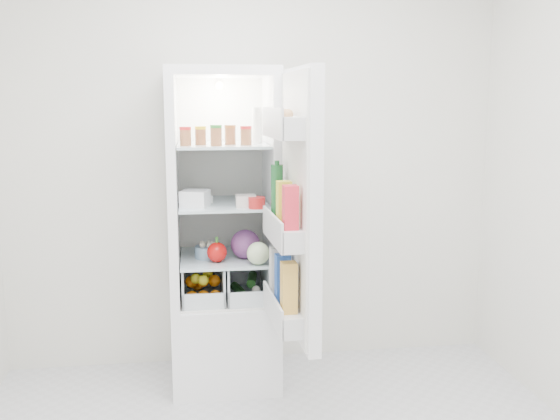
{
  "coord_description": "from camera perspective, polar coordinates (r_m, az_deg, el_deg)",
  "views": [
    {
      "loc": [
        -0.37,
        -2.28,
        1.61
      ],
      "look_at": [
        0.09,
        0.95,
        1.05
      ],
      "focal_mm": 40.0,
      "sensor_mm": 36.0,
      "label": 1
    }
  ],
  "objects": [
    {
      "name": "tub_white",
      "position": [
        3.39,
        -7.77,
        1.05
      ],
      "size": [
        0.17,
        0.17,
        0.09
      ],
      "primitive_type": "cube",
      "rotation": [
        0.0,
        0.0,
        -0.3
      ],
      "color": "white",
      "rests_on": "shelf_mid"
    },
    {
      "name": "foil_tray",
      "position": [
        3.53,
        -7.83,
        1.02
      ],
      "size": [
        0.2,
        0.17,
        0.04
      ],
      "primitive_type": "cube",
      "rotation": [
        0.0,
        0.0,
        0.29
      ],
      "color": "silver",
      "rests_on": "shelf_mid"
    },
    {
      "name": "shelf_top",
      "position": [
        3.48,
        -5.29,
        5.94
      ],
      "size": [
        0.49,
        0.53,
        0.02
      ],
      "primitive_type": "cube",
      "color": "silver",
      "rests_on": "refrigerator"
    },
    {
      "name": "fridge_door",
      "position": [
        2.98,
        1.42,
        -0.25
      ],
      "size": [
        0.2,
        0.6,
        1.3
      ],
      "rotation": [
        0.0,
        0.0,
        1.62
      ],
      "color": "white",
      "rests_on": "refrigerator"
    },
    {
      "name": "red_cabbage",
      "position": [
        3.5,
        -3.19,
        -3.13
      ],
      "size": [
        0.16,
        0.16,
        0.16
      ],
      "primitive_type": "sphere",
      "color": "#521C4B",
      "rests_on": "shelf_low"
    },
    {
      "name": "crisper_right",
      "position": [
        3.62,
        -3.15,
        -6.28
      ],
      "size": [
        0.23,
        0.46,
        0.22
      ],
      "primitive_type": null,
      "color": "silver",
      "rests_on": "refrigerator"
    },
    {
      "name": "refrigerator",
      "position": [
        3.66,
        -5.16,
        -5.24
      ],
      "size": [
        0.6,
        0.6,
        1.8
      ],
      "color": "white",
      "rests_on": "ground"
    },
    {
      "name": "veg_pile",
      "position": [
        3.63,
        -3.06,
        -7.0
      ],
      "size": [
        0.16,
        0.3,
        0.1
      ],
      "color": "#184A19",
      "rests_on": "refrigerator"
    },
    {
      "name": "salad_bag",
      "position": [
        3.37,
        -2.01,
        -3.98
      ],
      "size": [
        0.12,
        0.12,
        0.12
      ],
      "primitive_type": "sphere",
      "color": "beige",
      "rests_on": "shelf_low"
    },
    {
      "name": "squeeze_bottle",
      "position": [
        3.5,
        -2.11,
        7.74
      ],
      "size": [
        0.07,
        0.07,
        0.2
      ],
      "primitive_type": "cylinder",
      "rotation": [
        0.0,
        0.0,
        0.37
      ],
      "color": "silver",
      "rests_on": "shelf_top"
    },
    {
      "name": "shelf_mid",
      "position": [
        3.51,
        -5.21,
        0.56
      ],
      "size": [
        0.49,
        0.53,
        0.02
      ],
      "primitive_type": "cube",
      "color": "silver",
      "rests_on": "refrigerator"
    },
    {
      "name": "citrus_pile",
      "position": [
        3.58,
        -7.1,
        -6.9
      ],
      "size": [
        0.2,
        0.31,
        0.16
      ],
      "color": "orange",
      "rests_on": "refrigerator"
    },
    {
      "name": "room_walls",
      "position": [
        2.31,
        1.14,
        9.26
      ],
      "size": [
        3.02,
        3.02,
        2.61
      ],
      "color": "silver",
      "rests_on": "ground"
    },
    {
      "name": "crisper_left",
      "position": [
        3.61,
        -7.05,
        -6.4
      ],
      "size": [
        0.23,
        0.46,
        0.22
      ],
      "primitive_type": null,
      "color": "silver",
      "rests_on": "refrigerator"
    },
    {
      "name": "condiment_jars",
      "position": [
        3.35,
        -5.89,
        6.64
      ],
      "size": [
        0.38,
        0.16,
        0.08
      ],
      "color": "#B21919",
      "rests_on": "shelf_top"
    },
    {
      "name": "bell_pepper",
      "position": [
        3.44,
        -5.78,
        -3.86
      ],
      "size": [
        0.11,
        0.11,
        0.11
      ],
      "primitive_type": "sphere",
      "color": "red",
      "rests_on": "shelf_low"
    },
    {
      "name": "tub_cream",
      "position": [
        3.37,
        -3.14,
        0.85
      ],
      "size": [
        0.11,
        0.11,
        0.06
      ],
      "primitive_type": "cube",
      "rotation": [
        0.0,
        0.0,
        -0.03
      ],
      "color": "beige",
      "rests_on": "shelf_mid"
    },
    {
      "name": "shelf_low",
      "position": [
        3.58,
        -5.13,
        -4.34
      ],
      "size": [
        0.49,
        0.53,
        0.01
      ],
      "primitive_type": "cube",
      "color": "silver",
      "rests_on": "refrigerator"
    },
    {
      "name": "mushroom_bowl",
      "position": [
        3.54,
        -6.65,
        -3.83
      ],
      "size": [
        0.18,
        0.18,
        0.07
      ],
      "primitive_type": "cylinder",
      "rotation": [
        0.0,
        0.0,
        -0.39
      ],
      "color": "#7E9FBD",
      "rests_on": "shelf_low"
    },
    {
      "name": "tin_red",
      "position": [
        3.31,
        -2.13,
        0.67
      ],
      "size": [
        0.1,
        0.1,
        0.06
      ],
      "primitive_type": "cylinder",
      "rotation": [
        0.0,
        0.0,
        -0.07
      ],
      "color": "red",
      "rests_on": "shelf_mid"
    }
  ]
}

